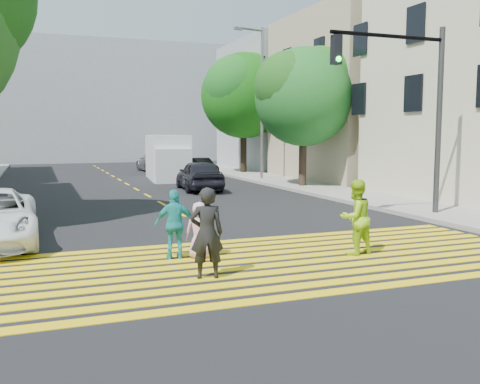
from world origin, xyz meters
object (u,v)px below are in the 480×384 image
pedestrian_extra (175,224)px  silver_car (154,162)px  traffic_signal (411,95)px  tree_right_far (244,91)px  pedestrian_woman (355,217)px  white_van (168,159)px  pedestrian_man (207,233)px  dark_car_parked (201,167)px  dark_car_near (199,175)px  tree_right_near (304,92)px  pedestrian_child (199,230)px

pedestrian_extra → silver_car: pedestrian_extra is taller
traffic_signal → tree_right_far: bearing=84.5°
pedestrian_woman → white_van: (0.59, 21.76, 0.41)m
pedestrian_man → dark_car_parked: pedestrian_man is taller
pedestrian_woman → dark_car_parked: size_ratio=0.48×
dark_car_parked → white_van: white_van is taller
pedestrian_extra → dark_car_near: pedestrian_extra is taller
pedestrian_man → traffic_signal: bearing=-140.2°
tree_right_near → pedestrian_child: tree_right_near is taller
pedestrian_man → pedestrian_extra: 1.85m
pedestrian_child → dark_car_parked: 23.78m
silver_car → traffic_signal: 25.67m
tree_right_near → pedestrian_man: bearing=-123.5°
white_van → dark_car_near: bearing=-83.8°
tree_right_far → white_van: (-6.08, -2.68, -4.47)m
pedestrian_woman → pedestrian_extra: 4.22m
tree_right_near → silver_car: bearing=107.8°
tree_right_far → traffic_signal: (-2.02, -20.42, -1.65)m
white_van → traffic_signal: size_ratio=0.94×
silver_car → dark_car_parked: silver_car is taller
traffic_signal → white_van: bearing=103.0°
silver_car → traffic_signal: (3.37, -25.22, 3.42)m
traffic_signal → dark_car_near: bearing=110.2°
tree_right_near → traffic_signal: (-1.43, -10.28, -0.87)m
dark_car_near → dark_car_parked: size_ratio=1.22×
pedestrian_woman → white_van: bearing=-101.3°
pedestrian_man → dark_car_parked: 25.51m
pedestrian_woman → dark_car_near: 15.05m
dark_car_parked → white_van: 3.39m
pedestrian_woman → dark_car_parked: 23.95m
pedestrian_woman → pedestrian_extra: bearing=-24.5°
tree_right_far → traffic_signal: bearing=-95.6°
pedestrian_child → silver_car: (4.83, 28.29, 0.05)m
tree_right_far → white_van: bearing=-156.2°
dark_car_near → traffic_signal: 12.21m
pedestrian_extra → traffic_signal: (8.73, 2.94, 3.33)m
tree_right_far → pedestrian_extra: 26.19m
pedestrian_child → silver_car: bearing=-85.7°
silver_car → traffic_signal: size_ratio=0.76×
pedestrian_man → traffic_signal: size_ratio=0.29×
pedestrian_woman → dark_car_near: pedestrian_woman is taller
tree_right_near → dark_car_near: size_ratio=1.64×
pedestrian_child → traffic_signal: bearing=-145.5°
dark_car_near → white_van: (-0.03, 6.72, 0.53)m
pedestrian_extra → dark_car_near: bearing=-99.5°
dark_car_parked → tree_right_far: bearing=7.8°
pedestrian_man → pedestrian_extra: size_ratio=1.14×
pedestrian_woman → dark_car_near: size_ratio=0.39×
dark_car_near → silver_car: 14.21m
pedestrian_man → dark_car_near: size_ratio=0.40×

